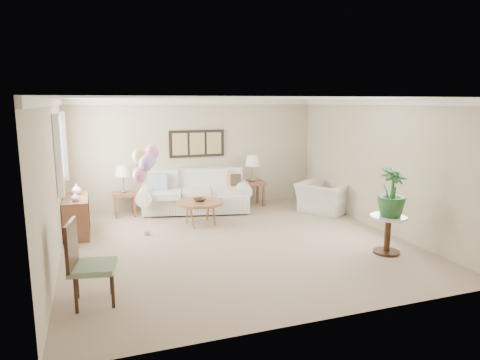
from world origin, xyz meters
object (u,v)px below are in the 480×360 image
Objects in this scene: coffee_table at (200,203)px; balloon_cluster at (145,162)px; accent_chair at (86,261)px; sofa at (196,195)px; armchair at (324,198)px.

balloon_cluster is at bearing -160.75° from coffee_table.
sofa is at bearing 60.04° from accent_chair.
balloon_cluster is at bearing 67.72° from accent_chair.
coffee_table is at bearing -98.51° from sofa.
sofa is 1.12m from coffee_table.
armchair is 4.24m from balloon_cluster.
accent_chair reaches higher than coffee_table.
coffee_table is at bearing 59.57° from armchair.
balloon_cluster reaches higher than accent_chair.
coffee_table is 2.94m from armchair.
balloon_cluster is (-4.08, -0.40, 1.08)m from armchair.
sofa reaches higher than coffee_table.
sofa is 2.60× the size of accent_chair.
accent_chair reaches higher than armchair.
coffee_table is 1.56m from balloon_cluster.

